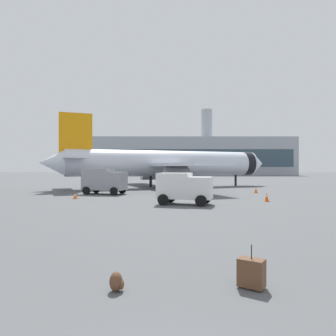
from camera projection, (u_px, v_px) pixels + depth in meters
name	position (u px, v px, depth m)	size (l,w,h in m)	color
airplane_at_gate	(167.00, 163.00, 47.41)	(34.54, 31.63, 10.50)	silver
service_truck	(104.00, 180.00, 35.76)	(5.22, 3.58, 2.90)	gray
cargo_van	(184.00, 187.00, 25.76)	(4.79, 3.37, 2.60)	white
safety_cone_near	(256.00, 190.00, 37.61)	(0.44, 0.44, 0.73)	#F2590C
safety_cone_mid	(75.00, 196.00, 30.55)	(0.44, 0.44, 0.62)	#F2590C
safety_cone_far	(267.00, 197.00, 28.13)	(0.44, 0.44, 0.82)	#F2590C
rolling_suitcase	(251.00, 273.00, 7.91)	(0.75, 0.69, 1.10)	brown
traveller_backpack	(117.00, 282.00, 7.70)	(0.36, 0.40, 0.48)	brown
terminal_building	(190.00, 157.00, 127.28)	(79.42, 21.74, 26.64)	#9EA3AD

